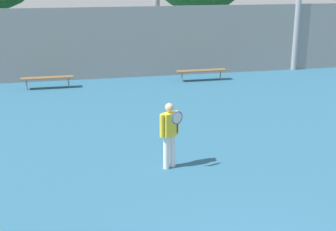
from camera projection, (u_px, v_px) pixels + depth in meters
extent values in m
cylinder|color=silver|center=(166.00, 153.00, 11.08)|extent=(0.14, 0.14, 0.81)
cylinder|color=silver|center=(172.00, 151.00, 11.20)|extent=(0.14, 0.14, 0.81)
cube|color=yellow|center=(169.00, 124.00, 10.94)|extent=(0.41, 0.34, 0.56)
cylinder|color=yellow|center=(162.00, 126.00, 10.79)|extent=(0.10, 0.10, 0.54)
cylinder|color=yellow|center=(177.00, 122.00, 11.07)|extent=(0.10, 0.10, 0.54)
sphere|color=#DBAD89|center=(169.00, 107.00, 10.82)|extent=(0.20, 0.20, 0.20)
cylinder|color=black|center=(177.00, 128.00, 10.74)|extent=(0.03, 0.03, 0.22)
torus|color=#28519E|center=(177.00, 118.00, 10.67)|extent=(0.29, 0.17, 0.31)
cylinder|color=silver|center=(177.00, 118.00, 10.67)|extent=(0.24, 0.13, 0.27)
cube|color=brown|center=(201.00, 70.00, 20.13)|extent=(2.18, 0.40, 0.04)
cylinder|color=gray|center=(182.00, 77.00, 20.02)|extent=(0.06, 0.06, 0.42)
cylinder|color=gray|center=(220.00, 75.00, 20.39)|extent=(0.06, 0.06, 0.42)
cube|color=brown|center=(47.00, 78.00, 18.76)|extent=(2.06, 0.40, 0.04)
cylinder|color=gray|center=(26.00, 84.00, 18.65)|extent=(0.06, 0.06, 0.42)
cylinder|color=gray|center=(69.00, 82.00, 19.00)|extent=(0.06, 0.06, 0.42)
cube|color=gray|center=(127.00, 43.00, 20.45)|extent=(25.17, 0.06, 3.09)
cylinder|color=brown|center=(199.00, 29.00, 25.31)|extent=(0.41, 0.41, 3.07)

